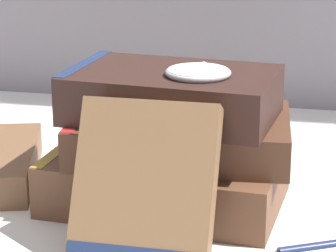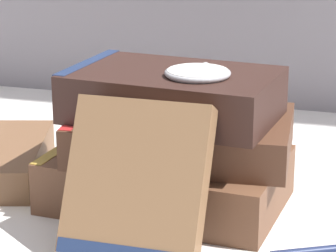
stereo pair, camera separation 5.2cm
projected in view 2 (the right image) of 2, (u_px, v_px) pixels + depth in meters
name	position (u px, v px, depth m)	size (l,w,h in m)	color
ground_plane	(173.00, 204.00, 0.76)	(3.00, 3.00, 0.00)	silver
book_flat_bottom	(162.00, 178.00, 0.76)	(0.23, 0.16, 0.05)	brown
book_flat_middle	(177.00, 135.00, 0.75)	(0.21, 0.15, 0.04)	#4C2D1E
book_flat_top	(167.00, 93.00, 0.74)	(0.20, 0.14, 0.05)	#331E19
book_leaning_front	(136.00, 186.00, 0.65)	(0.11, 0.08, 0.13)	brown
pocket_watch	(198.00, 73.00, 0.71)	(0.06, 0.06, 0.01)	white
reading_glasses	(146.00, 146.00, 0.92)	(0.11, 0.06, 0.00)	#ADADB2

